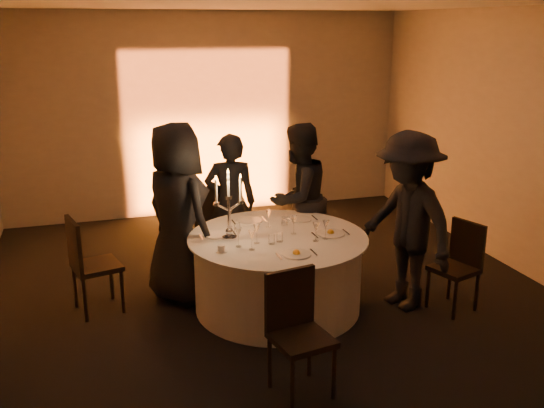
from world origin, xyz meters
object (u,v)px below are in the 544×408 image
object	(u,v)px
chair_back_left	(211,216)
candelabra	(229,215)
guest_back_right	(298,199)
chair_front	(297,325)
chair_left	(87,260)
coffee_cup	(221,249)
guest_left	(177,214)
guest_right	(407,221)
banquet_table	(278,272)
chair_right	(459,261)
chair_back_right	(299,214)
guest_back_left	(231,203)

from	to	relation	value
chair_back_left	candelabra	distance (m)	1.64
guest_back_right	chair_front	bearing A→B (deg)	40.06
chair_front	guest_back_right	world-z (taller)	guest_back_right
chair_left	chair_front	size ratio (longest dim) A/B	1.02
guest_back_right	coffee_cup	xyz separation A→B (m)	(-1.16, -1.15, -0.07)
guest_left	candelabra	xyz separation A→B (m)	(0.44, -0.43, 0.08)
chair_left	candelabra	distance (m)	1.48
chair_back_left	guest_right	size ratio (longest dim) A/B	0.51
guest_back_right	guest_right	size ratio (longest dim) A/B	0.96
guest_back_right	candelabra	world-z (taller)	guest_back_right
candelabra	guest_left	bearing A→B (deg)	135.59
banquet_table	chair_right	world-z (taller)	chair_right
banquet_table	chair_left	bearing A→B (deg)	166.56
chair_left	guest_back_right	size ratio (longest dim) A/B	0.57
chair_back_right	chair_front	size ratio (longest dim) A/B	0.93
guest_left	guest_right	distance (m)	2.33
chair_back_right	chair_left	bearing A→B (deg)	-4.51
guest_back_right	guest_left	bearing A→B (deg)	-15.33
chair_back_left	chair_front	distance (m)	3.06
guest_back_right	guest_right	bearing A→B (deg)	90.12
chair_front	guest_right	bearing A→B (deg)	24.85
chair_right	coffee_cup	size ratio (longest dim) A/B	8.25
chair_back_right	candelabra	bearing A→B (deg)	22.84
chair_right	guest_back_right	distance (m)	1.92
guest_back_right	candelabra	size ratio (longest dim) A/B	2.45
chair_back_left	coffee_cup	bearing A→B (deg)	93.13
chair_left	guest_right	bearing A→B (deg)	-118.65
chair_left	candelabra	size ratio (longest dim) A/B	1.40
guest_left	chair_left	bearing A→B (deg)	65.35
guest_back_right	coffee_cup	size ratio (longest dim) A/B	15.86
guest_right	chair_right	bearing A→B (deg)	52.60
banquet_table	chair_front	xyz separation A→B (m)	(-0.29, -1.43, 0.17)
guest_left	coffee_cup	world-z (taller)	guest_left
guest_back_left	chair_back_right	bearing A→B (deg)	-153.32
guest_back_left	guest_back_right	world-z (taller)	guest_back_right
banquet_table	chair_right	size ratio (longest dim) A/B	1.98
guest_back_left	guest_back_right	xyz separation A→B (m)	(0.74, -0.24, 0.06)
chair_left	candelabra	world-z (taller)	candelabra
banquet_table	chair_front	size ratio (longest dim) A/B	1.84
guest_back_left	candelabra	xyz separation A→B (m)	(-0.26, -1.06, 0.20)
banquet_table	chair_back_left	bearing A→B (deg)	102.38
chair_right	guest_left	size ratio (longest dim) A/B	0.48
chair_back_left	candelabra	world-z (taller)	candelabra
banquet_table	chair_left	size ratio (longest dim) A/B	1.80
guest_back_left	guest_right	world-z (taller)	guest_right
guest_left	guest_back_left	bearing A→B (deg)	-76.86
chair_back_left	guest_back_right	distance (m)	1.20
banquet_table	coffee_cup	bearing A→B (deg)	-158.14
chair_right	chair_front	distance (m)	2.23
chair_back_right	guest_left	bearing A→B (deg)	3.54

